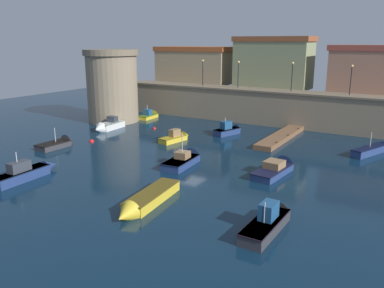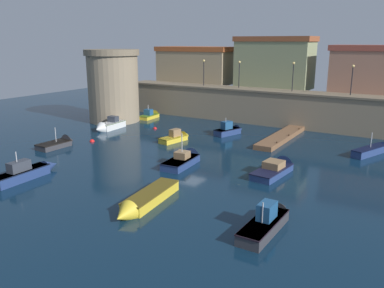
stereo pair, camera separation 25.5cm
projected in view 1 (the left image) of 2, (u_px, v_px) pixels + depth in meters
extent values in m
plane|color=#0C2338|center=(190.00, 156.00, 38.64)|extent=(103.21, 103.21, 0.00)
cube|color=gray|center=(262.00, 107.00, 53.80)|extent=(43.36, 3.53, 4.39)
cube|color=#73644F|center=(263.00, 90.00, 53.21)|extent=(43.36, 3.83, 0.24)
cube|color=tan|center=(195.00, 67.00, 62.98)|extent=(11.99, 5.43, 4.99)
cube|color=#A54F26|center=(195.00, 49.00, 62.26)|extent=(12.47, 5.65, 0.70)
cube|color=gray|center=(273.00, 65.00, 56.07)|extent=(10.46, 4.92, 6.49)
cube|color=brown|center=(274.00, 39.00, 55.16)|extent=(10.88, 5.11, 0.70)
cube|color=#A9745C|center=(384.00, 73.00, 49.13)|extent=(12.67, 5.15, 5.38)
cylinder|color=gray|center=(112.00, 89.00, 54.52)|extent=(6.91, 6.91, 9.05)
cylinder|color=#776852|center=(111.00, 52.00, 53.27)|extent=(7.46, 7.46, 0.80)
cube|color=brown|center=(281.00, 137.00, 45.32)|extent=(1.99, 11.78, 0.54)
cylinder|color=#503724|center=(298.00, 131.00, 48.10)|extent=(0.20, 0.20, 0.70)
cylinder|color=#503724|center=(288.00, 137.00, 44.85)|extent=(0.20, 0.20, 0.70)
cylinder|color=#503724|center=(277.00, 145.00, 41.60)|extent=(0.20, 0.20, 0.70)
cylinder|color=black|center=(203.00, 74.00, 57.44)|extent=(0.12, 0.12, 3.41)
sphere|color=#F9D172|center=(203.00, 61.00, 56.97)|extent=(0.32, 0.32, 0.32)
cylinder|color=black|center=(238.00, 76.00, 54.64)|extent=(0.12, 0.12, 3.35)
sphere|color=#F9D172|center=(239.00, 62.00, 54.17)|extent=(0.32, 0.32, 0.32)
cylinder|color=black|center=(292.00, 78.00, 50.85)|extent=(0.12, 0.12, 3.43)
sphere|color=#F9D172|center=(293.00, 63.00, 50.37)|extent=(0.32, 0.32, 0.32)
cylinder|color=black|center=(351.00, 81.00, 47.28)|extent=(0.12, 0.12, 3.29)
sphere|color=#F9D172|center=(352.00, 66.00, 46.83)|extent=(0.32, 0.32, 0.32)
cube|color=#333338|center=(53.00, 145.00, 41.52)|extent=(1.78, 3.46, 0.60)
cone|color=#333338|center=(69.00, 141.00, 43.29)|extent=(1.66, 0.98, 1.65)
cube|color=black|center=(53.00, 143.00, 41.45)|extent=(1.81, 3.53, 0.08)
cylinder|color=#B2B2B7|center=(55.00, 135.00, 41.54)|extent=(0.08, 0.08, 1.53)
cube|color=navy|center=(370.00, 150.00, 39.29)|extent=(2.91, 5.09, 0.77)
cube|color=black|center=(370.00, 147.00, 39.20)|extent=(2.96, 5.19, 0.08)
cylinder|color=#B2B2B7|center=(371.00, 140.00, 38.99)|extent=(0.08, 0.08, 1.48)
cube|color=navy|center=(272.00, 172.00, 33.15)|extent=(2.25, 4.85, 0.62)
cone|color=navy|center=(287.00, 163.00, 35.45)|extent=(1.84, 1.47, 1.72)
cube|color=black|center=(273.00, 169.00, 33.08)|extent=(2.29, 4.95, 0.08)
cube|color=olive|center=(274.00, 164.00, 33.20)|extent=(1.59, 1.72, 0.59)
cube|color=#99B7C6|center=(278.00, 162.00, 33.81)|extent=(1.30, 0.18, 0.35)
cube|color=navy|center=(227.00, 132.00, 47.50)|extent=(2.29, 3.63, 0.72)
cone|color=navy|center=(239.00, 129.00, 48.86)|extent=(1.49, 1.29, 1.27)
cube|color=black|center=(227.00, 129.00, 47.42)|extent=(2.34, 3.71, 0.08)
cube|color=navy|center=(226.00, 125.00, 47.19)|extent=(1.17, 1.46, 0.92)
cylinder|color=#B2B2B7|center=(225.00, 123.00, 47.02)|extent=(0.08, 0.08, 1.40)
cube|color=gold|center=(152.00, 196.00, 27.73)|extent=(2.17, 5.69, 0.76)
cone|color=gold|center=(125.00, 215.00, 24.71)|extent=(1.61, 1.56, 1.46)
cube|color=brown|center=(152.00, 192.00, 27.65)|extent=(2.21, 5.81, 0.08)
cube|color=gold|center=(148.00, 117.00, 57.37)|extent=(1.79, 3.42, 0.54)
cone|color=gold|center=(155.00, 114.00, 59.16)|extent=(1.52, 1.04, 1.45)
cube|color=#51701A|center=(148.00, 115.00, 57.31)|extent=(1.82, 3.49, 0.08)
cube|color=navy|center=(148.00, 112.00, 57.12)|extent=(1.13, 1.03, 0.83)
cylinder|color=#B2B2B7|center=(147.00, 110.00, 57.00)|extent=(0.08, 0.08, 1.47)
cube|color=navy|center=(22.00, 176.00, 31.83)|extent=(1.44, 4.80, 0.83)
cone|color=navy|center=(51.00, 166.00, 34.37)|extent=(1.24, 1.38, 1.19)
cube|color=black|center=(21.00, 171.00, 31.73)|extent=(1.47, 4.89, 0.08)
cube|color=#333842|center=(19.00, 167.00, 31.49)|extent=(0.91, 1.81, 0.82)
cylinder|color=#B2B2B7|center=(17.00, 162.00, 31.27)|extent=(0.08, 0.08, 1.65)
cube|color=gold|center=(173.00, 139.00, 44.16)|extent=(1.91, 3.57, 0.59)
cone|color=gold|center=(186.00, 136.00, 45.70)|extent=(1.41, 1.16, 1.26)
cube|color=olive|center=(173.00, 137.00, 44.09)|extent=(1.94, 3.64, 0.08)
cube|color=olive|center=(175.00, 133.00, 44.18)|extent=(0.96, 1.33, 0.80)
cube|color=#99B7C6|center=(178.00, 131.00, 44.61)|extent=(0.68, 0.18, 0.48)
cube|color=white|center=(111.00, 126.00, 50.66)|extent=(1.87, 3.94, 0.85)
cone|color=white|center=(98.00, 129.00, 48.59)|extent=(1.61, 1.17, 1.55)
cube|color=#647B53|center=(111.00, 123.00, 50.56)|extent=(1.91, 4.02, 0.08)
cube|color=#333842|center=(112.00, 119.00, 50.77)|extent=(1.27, 0.95, 0.73)
cube|color=#333338|center=(265.00, 227.00, 23.22)|extent=(1.50, 4.80, 0.74)
cone|color=#333338|center=(283.00, 209.00, 25.69)|extent=(1.38, 1.36, 1.37)
cube|color=black|center=(266.00, 222.00, 23.14)|extent=(1.53, 4.89, 0.08)
cube|color=navy|center=(269.00, 211.00, 23.34)|extent=(0.86, 1.38, 0.99)
cube|color=#99B7C6|center=(273.00, 206.00, 23.89)|extent=(0.76, 0.07, 0.60)
cylinder|color=#B2B2B7|center=(264.00, 213.00, 22.75)|extent=(0.08, 0.08, 1.27)
cube|color=navy|center=(181.00, 162.00, 35.56)|extent=(2.13, 4.46, 0.67)
cone|color=navy|center=(194.00, 155.00, 37.92)|extent=(1.79, 1.34, 1.70)
cube|color=#131A33|center=(181.00, 159.00, 35.49)|extent=(2.17, 4.55, 0.08)
cube|color=olive|center=(182.00, 155.00, 35.65)|extent=(1.23, 1.26, 0.62)
cube|color=#99B7C6|center=(185.00, 153.00, 36.15)|extent=(1.03, 0.14, 0.37)
cylinder|color=#B2B2B7|center=(182.00, 146.00, 35.39)|extent=(0.08, 0.08, 2.36)
sphere|color=red|center=(92.00, 142.00, 44.18)|extent=(0.56, 0.56, 0.56)
sphere|color=red|center=(154.00, 129.00, 50.70)|extent=(0.48, 0.48, 0.48)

